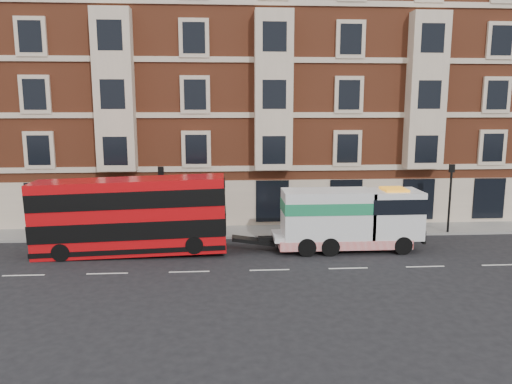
{
  "coord_description": "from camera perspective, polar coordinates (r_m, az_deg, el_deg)",
  "views": [
    {
      "loc": [
        -2.27,
        -23.81,
        8.17
      ],
      "look_at": [
        -0.41,
        4.0,
        3.28
      ],
      "focal_mm": 35.0,
      "sensor_mm": 36.0,
      "label": 1
    }
  ],
  "objects": [
    {
      "name": "tow_truck",
      "position": [
        28.62,
        10.38,
        -2.99
      ],
      "size": [
        8.31,
        2.46,
        3.46
      ],
      "color": "silver",
      "rests_on": "ground"
    },
    {
      "name": "double_decker_bus",
      "position": [
        28.14,
        -14.16,
        -2.55
      ],
      "size": [
        10.38,
        2.38,
        4.2
      ],
      "color": "#BC0A0E",
      "rests_on": "ground"
    },
    {
      "name": "pedestrian",
      "position": [
        33.03,
        -18.32,
        -2.98
      ],
      "size": [
        0.79,
        0.76,
        1.83
      ],
      "primitive_type": "imported",
      "rotation": [
        0.0,
        0.0,
        -0.69
      ],
      "color": "#182430",
      "rests_on": "sidewalk"
    },
    {
      "name": "lamp_post_west",
      "position": [
        30.74,
        -10.72,
        -0.51
      ],
      "size": [
        0.35,
        0.15,
        4.35
      ],
      "color": "black",
      "rests_on": "sidewalk"
    },
    {
      "name": "sidewalk",
      "position": [
        32.42,
        0.32,
        -4.5
      ],
      "size": [
        90.0,
        3.0,
        0.15
      ],
      "primitive_type": "cube",
      "color": "slate",
      "rests_on": "ground"
    },
    {
      "name": "lamp_post_east",
      "position": [
        33.68,
        21.31,
        -0.12
      ],
      "size": [
        0.35,
        0.15,
        4.35
      ],
      "color": "black",
      "rests_on": "sidewalk"
    },
    {
      "name": "ground",
      "position": [
        25.27,
        1.56,
        -8.91
      ],
      "size": [
        120.0,
        120.0,
        0.0
      ],
      "primitive_type": "plane",
      "color": "black",
      "rests_on": "ground"
    },
    {
      "name": "victorian_terrace",
      "position": [
        38.95,
        0.27,
        12.75
      ],
      "size": [
        45.0,
        12.0,
        20.4
      ],
      "color": "brown",
      "rests_on": "ground"
    }
  ]
}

